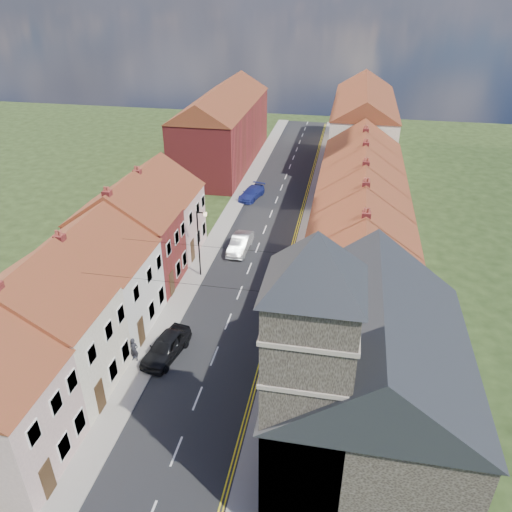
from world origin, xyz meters
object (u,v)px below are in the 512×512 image
Objects in this scene: church at (362,376)px; pedestrian_left at (134,350)px; car_far at (252,193)px; car_mid at (240,244)px; lamppost at (200,240)px; pedestrian_right at (295,296)px; car_near at (166,347)px.

church reaches higher than pedestrian_left.
church is at bearing -24.03° from pedestrian_left.
car_far is at bearing 109.56° from church.
car_mid is at bearing 116.46° from church.
lamppost is 3.60× the size of pedestrian_right.
car_mid is at bearing 94.57° from car_near.
pedestrian_right is (7.62, -21.00, 0.30)m from car_far.
car_near is 10.89m from pedestrian_right.
lamppost is 6.29m from car_mid.
car_near is 28.54m from car_far.
pedestrian_left is at bearing -80.41° from car_far.
lamppost reaches higher than car_far.
car_mid is (2.31, 5.14, -2.79)m from lamppost.
car_near is at bearing 153.97° from church.
car_mid is 17.01m from pedestrian_left.
church is 14.88m from car_near.
pedestrian_left is at bearing 160.26° from church.
church is 21.38m from lamppost.
pedestrian_left is (-1.29, -11.49, -2.55)m from lamppost.
car_near reaches higher than car_far.
church reaches higher than lamppost.
church is 3.37× the size of car_far.
lamppost is at bearing -111.40° from car_mid.
car_far is 22.34m from pedestrian_right.
car_far is (-12.32, 34.67, -5.22)m from church.
pedestrian_left is 12.93m from pedestrian_right.
pedestrian_left is (-14.46, 5.19, -4.89)m from church.
church is 15.27m from pedestrian_right.
car_mid is (1.70, 15.68, -0.03)m from car_near.
pedestrian_right is (6.16, -8.15, 0.20)m from car_mid.
car_mid is 10.21m from pedestrian_right.
car_mid is (-10.86, 21.82, -5.13)m from church.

